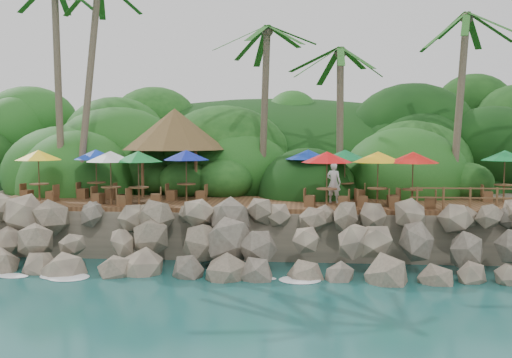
{
  "coord_description": "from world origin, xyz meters",
  "views": [
    {
      "loc": [
        2.28,
        -21.14,
        5.58
      ],
      "look_at": [
        0.0,
        6.0,
        3.4
      ],
      "focal_mm": 40.36,
      "sensor_mm": 36.0,
      "label": 1
    }
  ],
  "objects": [
    {
      "name": "ground",
      "position": [
        0.0,
        0.0,
        0.0
      ],
      "size": [
        140.0,
        140.0,
        0.0
      ],
      "primitive_type": "plane",
      "color": "#19514F",
      "rests_on": "ground"
    },
    {
      "name": "railing",
      "position": [
        10.38,
        3.65,
        2.91
      ],
      "size": [
        7.2,
        0.1,
        1.0
      ],
      "color": "brown",
      "rests_on": "terrace"
    },
    {
      "name": "jungle_hill",
      "position": [
        0.0,
        23.5,
        0.0
      ],
      "size": [
        44.8,
        28.0,
        15.4
      ],
      "primitive_type": "ellipsoid",
      "color": "#143811",
      "rests_on": "ground"
    },
    {
      "name": "foam_line",
      "position": [
        0.0,
        0.3,
        0.03
      ],
      "size": [
        25.2,
        0.8,
        0.06
      ],
      "color": "white",
      "rests_on": "ground"
    },
    {
      "name": "palms",
      "position": [
        1.73,
        8.64,
        11.83
      ],
      "size": [
        32.32,
        6.98,
        12.79
      ],
      "color": "brown",
      "rests_on": "ground"
    },
    {
      "name": "waiter",
      "position": [
        3.67,
        6.04,
        3.25
      ],
      "size": [
        0.81,
        0.67,
        1.9
      ],
      "primitive_type": "imported",
      "rotation": [
        0.0,
        0.0,
        2.78
      ],
      "color": "silver",
      "rests_on": "terrace"
    },
    {
      "name": "palapa",
      "position": [
        -4.66,
        9.31,
        5.79
      ],
      "size": [
        5.66,
        5.66,
        4.6
      ],
      "color": "brown",
      "rests_on": "ground"
    },
    {
      "name": "jungle_foliage",
      "position": [
        0.0,
        15.0,
        0.0
      ],
      "size": [
        44.0,
        16.0,
        12.0
      ],
      "primitive_type": null,
      "color": "#143811",
      "rests_on": "ground"
    },
    {
      "name": "seawall",
      "position": [
        0.0,
        2.0,
        1.15
      ],
      "size": [
        29.0,
        4.0,
        2.3
      ],
      "primitive_type": null,
      "color": "gray",
      "rests_on": "ground"
    },
    {
      "name": "dining_clusters",
      "position": [
        0.06,
        5.74,
        4.35
      ],
      "size": [
        24.62,
        5.48,
        2.47
      ],
      "color": "brown",
      "rests_on": "terrace"
    },
    {
      "name": "terrace",
      "position": [
        0.0,
        6.0,
        2.2
      ],
      "size": [
        26.0,
        5.0,
        0.2
      ],
      "primitive_type": "cube",
      "color": "brown",
      "rests_on": "land_base"
    },
    {
      "name": "land_base",
      "position": [
        0.0,
        16.0,
        1.05
      ],
      "size": [
        32.0,
        25.2,
        2.1
      ],
      "primitive_type": "cube",
      "color": "gray",
      "rests_on": "ground"
    }
  ]
}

